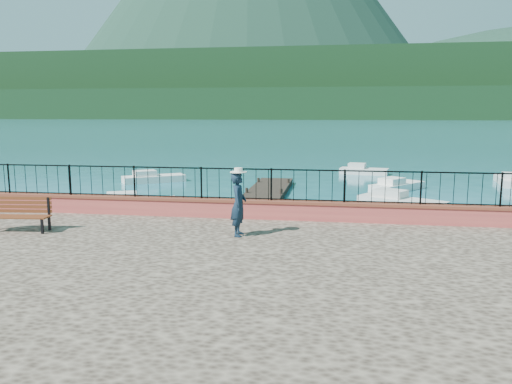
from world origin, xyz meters
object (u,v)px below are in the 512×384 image
(person, at_px, (239,204))
(boat_1, at_px, (402,199))
(boat_5, at_px, (510,178))
(boat_3, at_px, (154,176))
(boat_4, at_px, (364,169))
(boat_0, at_px, (135,200))
(boat_2, at_px, (397,183))
(park_bench, at_px, (20,221))

(person, xyz_separation_m, boat_1, (5.66, 11.28, -1.65))
(boat_5, bearing_deg, boat_1, 146.81)
(boat_3, height_order, boat_4, same)
(boat_0, height_order, boat_2, same)
(person, relative_size, boat_1, 0.42)
(boat_1, distance_m, boat_5, 11.63)
(person, relative_size, boat_2, 0.45)
(park_bench, relative_size, boat_3, 0.44)
(park_bench, height_order, boat_3, park_bench)
(person, bearing_deg, boat_5, -35.65)
(park_bench, distance_m, person, 6.10)
(park_bench, distance_m, boat_0, 9.57)
(boat_3, bearing_deg, boat_2, -38.28)
(park_bench, xyz_separation_m, person, (6.05, 0.46, 0.56))
(boat_3, xyz_separation_m, boat_4, (13.54, 6.33, 0.00))
(boat_2, bearing_deg, boat_5, -23.68)
(boat_0, distance_m, boat_5, 22.82)
(boat_4, bearing_deg, person, -89.44)
(person, relative_size, boat_3, 0.44)
(person, bearing_deg, boat_2, -22.36)
(boat_0, height_order, boat_3, same)
(park_bench, xyz_separation_m, boat_5, (19.32, 20.54, -1.08))
(boat_1, height_order, boat_2, same)
(boat_4, distance_m, boat_5, 9.50)
(park_bench, height_order, boat_0, park_bench)
(boat_0, bearing_deg, park_bench, -110.56)
(person, bearing_deg, boat_4, -13.04)
(boat_1, xyz_separation_m, boat_2, (0.41, 5.23, 0.00))
(park_bench, height_order, boat_2, park_bench)
(person, distance_m, boat_0, 11.35)
(boat_2, distance_m, boat_4, 7.56)
(boat_3, distance_m, boat_4, 14.95)
(boat_2, xyz_separation_m, boat_5, (7.20, 3.56, 0.00))
(boat_1, bearing_deg, boat_4, 128.10)
(boat_2, height_order, boat_5, same)
(boat_1, height_order, boat_3, same)
(person, xyz_separation_m, boat_4, (4.58, 23.93, -1.65))
(park_bench, xyz_separation_m, boat_0, (-0.64, 9.48, -1.08))
(boat_2, bearing_deg, park_bench, -175.52)
(boat_1, bearing_deg, boat_0, -136.39)
(boat_1, height_order, boat_5, same)
(boat_4, bearing_deg, boat_0, -115.70)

